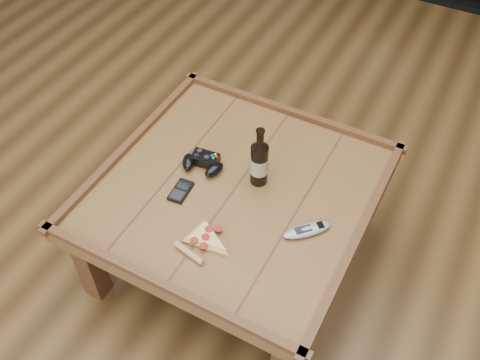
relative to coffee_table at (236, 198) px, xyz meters
The scene contains 7 objects.
ground 0.39m from the coffee_table, ahead, with size 6.00×6.00×0.00m, color #3F2812.
coffee_table is the anchor object (origin of this frame).
beer_bottle 0.19m from the coffee_table, 49.94° to the left, with size 0.07×0.07×0.26m.
game_controller 0.19m from the coffee_table, 167.82° to the left, with size 0.18×0.13×0.05m.
pizza_slice 0.28m from the coffee_table, 85.45° to the right, with size 0.18×0.24×0.02m.
smartphone 0.22m from the coffee_table, 145.50° to the right, with size 0.07×0.11×0.01m.
remote_control 0.33m from the coffee_table, 11.76° to the right, with size 0.16×0.17×0.03m.
Camera 1 is at (0.64, -1.16, 1.96)m, focal length 40.00 mm.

